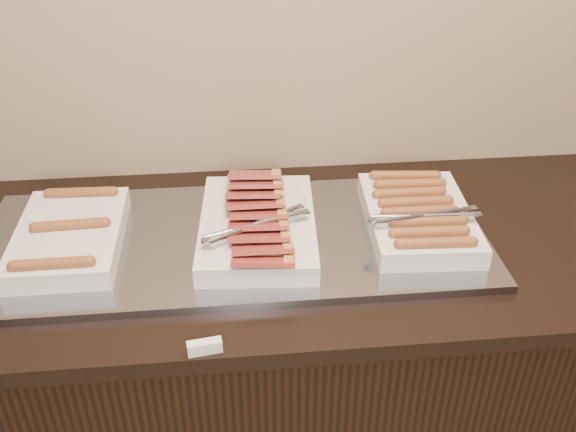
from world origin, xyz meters
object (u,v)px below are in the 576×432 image
object	(u,v)px
dish_center	(258,224)
dish_right	(418,216)
counter	(253,374)
dish_left	(70,236)
warming_tray	(235,240)

from	to	relation	value
dish_center	dish_right	bearing A→B (deg)	3.84
counter	dish_left	size ratio (longest dim) A/B	5.79
counter	warming_tray	xyz separation A→B (m)	(-0.03, 0.00, 0.46)
dish_left	dish_center	bearing A→B (deg)	-0.25
counter	dish_center	xyz separation A→B (m)	(0.03, -0.00, 0.50)
warming_tray	dish_left	distance (m)	0.38
dish_left	dish_right	distance (m)	0.83
warming_tray	dish_center	world-z (taller)	dish_center
counter	warming_tray	size ratio (longest dim) A/B	1.72
dish_left	warming_tray	bearing A→B (deg)	0.16
counter	warming_tray	bearing A→B (deg)	180.00
warming_tray	dish_left	world-z (taller)	dish_left
warming_tray	dish_right	world-z (taller)	dish_right
dish_center	counter	bearing A→B (deg)	176.96
dish_right	warming_tray	bearing A→B (deg)	-177.29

